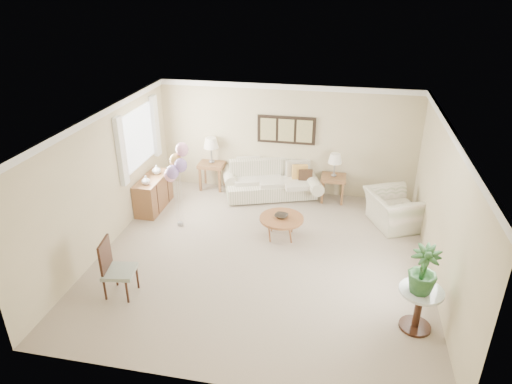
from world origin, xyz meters
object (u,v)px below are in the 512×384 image
coffee_table (282,219)px  accent_chair (115,267)px  balloon_cluster (176,165)px  sofa (271,182)px  armchair (394,209)px

coffee_table → accent_chair: 3.32m
coffee_table → balloon_cluster: balloon_cluster is taller
sofa → coffee_table: 1.94m
accent_chair → sofa: bearing=66.0°
coffee_table → armchair: bearing=23.4°
sofa → armchair: bearing=-18.3°
coffee_table → balloon_cluster: (-2.13, 0.03, 0.97)m
accent_chair → armchair: bearing=35.4°
sofa → armchair: sofa is taller
sofa → accent_chair: 4.57m
armchair → accent_chair: (-4.60, -3.27, 0.15)m
armchair → coffee_table: bearing=89.4°
balloon_cluster → coffee_table: bearing=-0.9°
coffee_table → balloon_cluster: size_ratio=0.48×
coffee_table → accent_chair: size_ratio=0.89×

